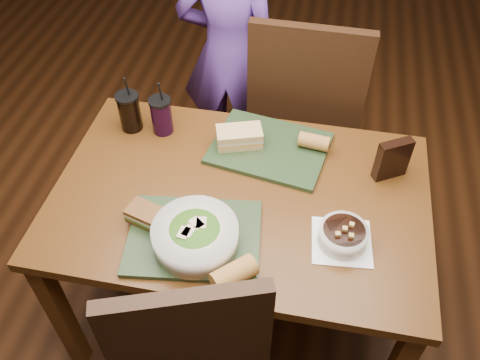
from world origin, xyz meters
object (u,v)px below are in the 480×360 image
(soup_bowl, at_px, (343,236))
(baguette_far, at_px, (314,142))
(chip_bag, at_px, (392,159))
(dining_table, at_px, (240,210))
(salad_bowl, at_px, (195,235))
(cup_berry, at_px, (161,115))
(sandwich_near, at_px, (145,215))
(chair_far, at_px, (304,112))
(tray_far, at_px, (270,148))
(baguette_near, at_px, (234,274))
(cup_cola, at_px, (130,112))
(tray_near, at_px, (194,237))
(sandwich_far, at_px, (239,137))
(diner, at_px, (228,54))

(soup_bowl, bearing_deg, baguette_far, 107.79)
(baguette_far, relative_size, chip_bag, 0.72)
(dining_table, bearing_deg, salad_bowl, -110.36)
(salad_bowl, relative_size, cup_berry, 1.16)
(sandwich_near, distance_m, cup_berry, 0.47)
(dining_table, xyz_separation_m, chair_far, (0.17, 0.66, -0.05))
(dining_table, distance_m, soup_bowl, 0.40)
(salad_bowl, distance_m, sandwich_near, 0.19)
(tray_far, relative_size, baguette_near, 3.10)
(cup_cola, distance_m, chip_bag, 0.99)
(baguette_near, relative_size, chip_bag, 0.86)
(tray_near, distance_m, baguette_far, 0.59)
(soup_bowl, height_order, sandwich_near, soup_bowl)
(soup_bowl, distance_m, cup_berry, 0.83)
(dining_table, distance_m, chip_bag, 0.57)
(salad_bowl, distance_m, cup_berry, 0.58)
(sandwich_near, bearing_deg, sandwich_far, 61.60)
(dining_table, height_order, baguette_far, baguette_far)
(diner, bearing_deg, baguette_far, 121.84)
(tray_far, relative_size, cup_cola, 1.74)
(salad_bowl, height_order, cup_berry, cup_berry)
(tray_far, xyz_separation_m, baguette_near, (-0.01, -0.60, 0.04))
(sandwich_near, xyz_separation_m, baguette_far, (0.50, 0.45, 0.00))
(tray_far, height_order, cup_cola, cup_cola)
(baguette_far, bearing_deg, tray_near, -124.51)
(dining_table, height_order, chair_far, chair_far)
(diner, bearing_deg, cup_cola, 68.10)
(salad_bowl, xyz_separation_m, sandwich_near, (-0.18, 0.06, -0.02))
(chair_far, bearing_deg, baguette_far, -81.09)
(chair_far, xyz_separation_m, chip_bag, (0.34, -0.47, 0.22))
(chair_far, bearing_deg, chip_bag, -54.12)
(chair_far, height_order, cup_berry, chair_far)
(chair_far, distance_m, chip_bag, 0.62)
(tray_near, bearing_deg, tray_far, 69.37)
(dining_table, distance_m, tray_near, 0.26)
(salad_bowl, xyz_separation_m, cup_cola, (-0.39, 0.51, 0.02))
(diner, relative_size, cup_berry, 5.87)
(salad_bowl, xyz_separation_m, chip_bag, (0.60, 0.44, 0.02))
(baguette_far, height_order, cup_cola, cup_cola)
(cup_berry, bearing_deg, cup_cola, -177.60)
(dining_table, distance_m, salad_bowl, 0.31)
(salad_bowl, bearing_deg, tray_near, 117.46)
(chair_far, distance_m, sandwich_far, 0.51)
(chair_far, xyz_separation_m, soup_bowl, (0.19, -0.80, 0.17))
(tray_near, bearing_deg, cup_cola, 127.94)
(chair_far, bearing_deg, sandwich_near, -117.58)
(salad_bowl, distance_m, baguette_near, 0.18)
(diner, relative_size, cup_cola, 5.65)
(dining_table, distance_m, chair_far, 0.68)
(diner, xyz_separation_m, baguette_near, (0.30, -1.31, 0.12))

